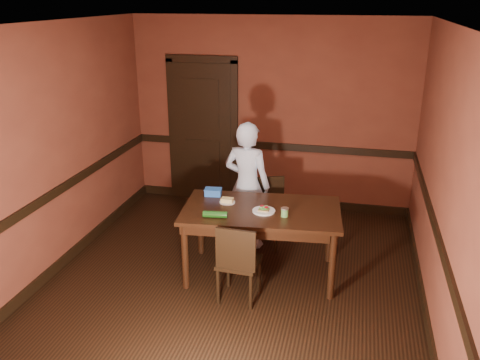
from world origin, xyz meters
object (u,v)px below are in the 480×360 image
at_px(chair_near, 239,261).
at_px(person, 247,185).
at_px(sandwich_plate, 264,210).
at_px(sauce_jar, 285,212).
at_px(chair_far, 259,215).
at_px(food_tub, 213,192).
at_px(dining_table, 261,242).
at_px(cheese_saucer, 227,201).

xyz_separation_m(chair_near, person, (-0.18, 1.20, 0.36)).
relative_size(sandwich_plate, sauce_jar, 2.57).
relative_size(chair_near, sandwich_plate, 3.53).
bearing_deg(chair_far, food_tub, -164.00).
bearing_deg(sandwich_plate, dining_table, 119.38).
distance_m(person, food_tub, 0.52).
bearing_deg(sauce_jar, cheese_saucer, 162.25).
xyz_separation_m(person, sauce_jar, (0.58, -0.81, 0.05)).
bearing_deg(person, dining_table, 124.02).
distance_m(dining_table, chair_near, 0.54).
height_order(dining_table, food_tub, food_tub).
height_order(sandwich_plate, sauce_jar, sauce_jar).
height_order(chair_near, person, person).
xyz_separation_m(dining_table, person, (-0.31, 0.67, 0.39)).
bearing_deg(dining_table, food_tub, 151.83).
relative_size(chair_far, sauce_jar, 9.24).
xyz_separation_m(dining_table, sandwich_plate, (0.04, -0.07, 0.41)).
height_order(dining_table, sauce_jar, sauce_jar).
bearing_deg(food_tub, chair_far, 30.21).
relative_size(dining_table, sandwich_plate, 6.92).
height_order(chair_far, cheese_saucer, chair_far).
xyz_separation_m(sandwich_plate, cheese_saucer, (-0.44, 0.15, 0.00)).
bearing_deg(food_tub, dining_table, -29.26).
bearing_deg(chair_near, dining_table, -100.15).
relative_size(chair_far, chair_near, 1.02).
distance_m(dining_table, food_tub, 0.79).
distance_m(chair_far, sandwich_plate, 0.79).
bearing_deg(person, sauce_jar, 135.03).
bearing_deg(food_tub, person, 47.19).
relative_size(sauce_jar, cheese_saucer, 0.54).
bearing_deg(chair_far, chair_near, -110.02).
bearing_deg(person, food_tub, 63.34).
distance_m(chair_near, person, 1.26).
bearing_deg(sauce_jar, person, 125.51).
distance_m(dining_table, chair_far, 0.63).
bearing_deg(sandwich_plate, sauce_jar, -16.56).
relative_size(sandwich_plate, food_tub, 1.18).
bearing_deg(chair_near, sandwich_plate, -106.33).
height_order(person, sandwich_plate, person).
relative_size(chair_near, cheese_saucer, 4.92).
height_order(chair_near, sauce_jar, sauce_jar).
relative_size(dining_table, cheese_saucer, 9.64).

